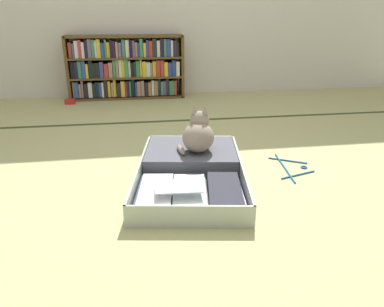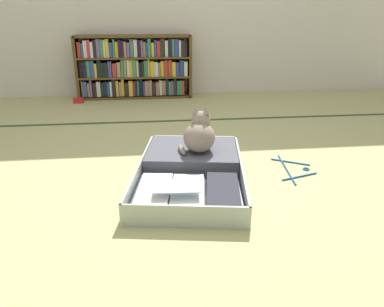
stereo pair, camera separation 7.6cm
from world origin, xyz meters
The scene contains 7 objects.
ground_plane centered at (0.00, 0.00, 0.00)m, with size 10.00×10.00×0.00m, color tan.
tatami_border centered at (0.00, 1.20, 0.00)m, with size 4.80×0.05×0.00m.
bookshelf centered at (-0.37, 2.25, 0.34)m, with size 1.27×0.26×0.68m.
open_suitcase centered at (0.02, 0.00, 0.05)m, with size 0.74×1.07×0.11m.
black_cat centered at (0.08, 0.13, 0.21)m, with size 0.26×0.27×0.28m.
clothes_hanger centered at (0.65, 0.02, 0.01)m, with size 0.26×0.45×0.01m.
small_red_pouch centered at (-0.97, 2.02, 0.02)m, with size 0.10×0.07×0.05m.
Camera 1 is at (-0.28, -1.95, 0.90)m, focal length 34.29 mm.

